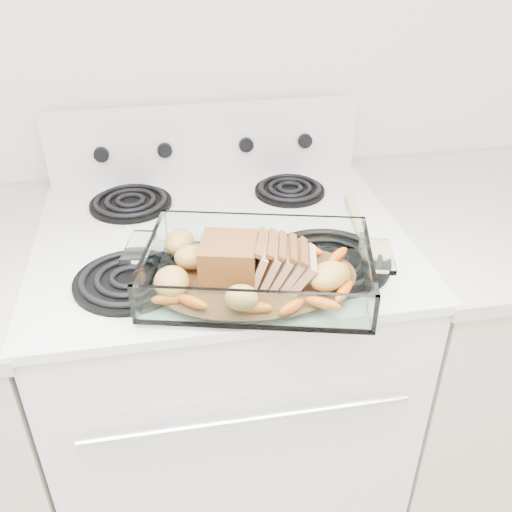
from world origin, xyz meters
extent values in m
cube|color=white|center=(0.00, 1.66, 0.46)|extent=(0.76, 0.65, 0.92)
cube|color=black|center=(0.00, 1.34, 0.45)|extent=(0.65, 0.02, 0.55)
cylinder|color=silver|center=(0.00, 1.30, 0.74)|extent=(0.61, 0.02, 0.02)
cube|color=white|center=(0.00, 1.66, 0.93)|extent=(0.78, 0.67, 0.02)
cube|color=white|center=(0.00, 1.95, 1.03)|extent=(0.76, 0.06, 0.18)
cylinder|color=black|center=(-0.19, 1.50, 0.94)|extent=(0.21, 0.21, 0.01)
cylinder|color=black|center=(0.19, 1.50, 0.94)|extent=(0.25, 0.25, 0.01)
cylinder|color=black|center=(-0.19, 1.81, 0.94)|extent=(0.19, 0.19, 0.01)
cylinder|color=black|center=(0.19, 1.81, 0.94)|extent=(0.17, 0.17, 0.01)
cylinder|color=black|center=(-0.25, 1.92, 1.03)|extent=(0.04, 0.02, 0.04)
cylinder|color=black|center=(-0.10, 1.92, 1.03)|extent=(0.04, 0.02, 0.04)
cylinder|color=black|center=(0.10, 1.92, 1.03)|extent=(0.04, 0.02, 0.04)
cylinder|color=black|center=(0.25, 1.92, 1.03)|extent=(0.04, 0.02, 0.04)
cube|color=beige|center=(0.67, 1.66, 0.45)|extent=(0.55, 0.65, 0.90)
cube|color=beige|center=(0.67, 1.66, 0.92)|extent=(0.58, 0.68, 0.03)
cube|color=white|center=(0.04, 1.44, 0.95)|extent=(0.40, 0.26, 0.01)
cube|color=white|center=(0.04, 1.31, 0.99)|extent=(0.40, 0.01, 0.07)
cube|color=white|center=(0.04, 1.56, 0.99)|extent=(0.40, 0.01, 0.07)
cube|color=white|center=(-0.15, 1.44, 0.99)|extent=(0.01, 0.26, 0.07)
cube|color=white|center=(0.24, 1.44, 0.99)|extent=(0.01, 0.26, 0.07)
cylinder|color=#462A14|center=(0.04, 1.44, 0.95)|extent=(0.23, 0.23, 0.00)
cube|color=brown|center=(-0.01, 1.44, 0.99)|extent=(0.10, 0.10, 0.08)
cube|color=#DDAB86|center=(0.05, 1.44, 0.99)|extent=(0.04, 0.09, 0.08)
cube|color=#DDAB86|center=(0.07, 1.44, 0.99)|extent=(0.04, 0.09, 0.07)
cube|color=#DDAB86|center=(0.08, 1.44, 0.99)|extent=(0.04, 0.09, 0.07)
cube|color=#DDAB86|center=(0.10, 1.44, 0.99)|extent=(0.05, 0.09, 0.06)
cube|color=#DDAB86|center=(0.12, 1.44, 0.98)|extent=(0.05, 0.09, 0.06)
ellipsoid|color=#DA4200|center=(-0.11, 1.36, 0.96)|extent=(0.06, 0.02, 0.02)
ellipsoid|color=#DA4200|center=(0.16, 1.36, 0.96)|extent=(0.06, 0.02, 0.02)
ellipsoid|color=#DA4200|center=(0.20, 1.46, 0.96)|extent=(0.06, 0.02, 0.02)
ellipsoid|color=#DA4200|center=(-0.12, 1.48, 0.96)|extent=(0.06, 0.02, 0.02)
ellipsoid|color=#AC8133|center=(-0.12, 1.52, 0.98)|extent=(0.06, 0.06, 0.05)
ellipsoid|color=#AC8133|center=(0.06, 1.53, 0.98)|extent=(0.06, 0.06, 0.05)
ellipsoid|color=#AC8133|center=(0.17, 1.42, 0.98)|extent=(0.06, 0.06, 0.05)
cylinder|color=#E7C489|center=(0.30, 1.64, 0.95)|extent=(0.05, 0.23, 0.02)
ellipsoid|color=#E7C489|center=(0.29, 1.50, 0.95)|extent=(0.06, 0.08, 0.02)
camera|label=1|loc=(-0.11, 0.60, 1.55)|focal=40.00mm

